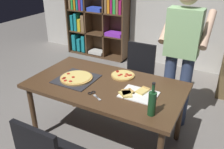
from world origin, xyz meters
TOP-DOWN VIEW (x-y plane):
  - ground_plane at (0.00, 0.00)m, footprint 12.00×12.00m
  - dining_table at (0.00, 0.00)m, footprint 1.69×0.93m
  - chair_far_side at (0.00, 0.95)m, footprint 0.42×0.42m
  - bookshelf at (-1.60, 2.38)m, footprint 1.40×0.35m
  - person_serving_pizza at (0.62, 0.73)m, footprint 0.55×0.54m
  - pepperoni_pizza_on_tray at (-0.34, -0.06)m, footprint 0.43×0.43m
  - pizza_slices_on_towel at (0.38, -0.05)m, footprint 0.37×0.29m
  - wine_bottle at (0.63, -0.30)m, footprint 0.07×0.07m
  - kitchen_scissors at (0.01, -0.26)m, footprint 0.19×0.14m
  - second_pizza_plain at (0.08, 0.26)m, footprint 0.27×0.27m

SIDE VIEW (x-z plane):
  - ground_plane at x=0.00m, z-range 0.00..0.00m
  - chair_far_side at x=0.00m, z-range 0.06..0.96m
  - dining_table at x=0.00m, z-range 0.30..1.05m
  - kitchen_scissors at x=0.01m, z-range 0.75..0.76m
  - pizza_slices_on_towel at x=0.38m, z-range 0.75..0.78m
  - second_pizza_plain at x=0.08m, z-range 0.75..0.78m
  - pepperoni_pizza_on_tray at x=-0.34m, z-range 0.75..0.78m
  - wine_bottle at x=0.63m, z-range 0.71..1.03m
  - person_serving_pizza at x=0.62m, z-range 0.12..1.87m
  - bookshelf at x=-1.60m, z-range 0.04..1.99m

